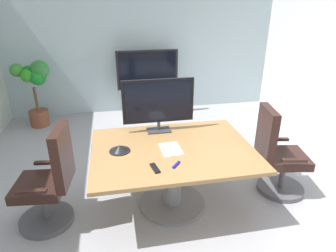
{
  "coord_description": "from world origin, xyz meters",
  "views": [
    {
      "loc": [
        -0.66,
        -2.63,
        2.21
      ],
      "look_at": [
        -0.08,
        0.34,
        0.89
      ],
      "focal_mm": 31.29,
      "sensor_mm": 36.0,
      "label": 1
    }
  ],
  "objects": [
    {
      "name": "ground_plane",
      "position": [
        0.0,
        0.0,
        0.0
      ],
      "size": [
        7.77,
        7.77,
        0.0
      ],
      "primitive_type": "plane",
      "color": "#99999E"
    },
    {
      "name": "wall_back_glass_partition",
      "position": [
        0.0,
        3.39,
        1.41
      ],
      "size": [
        5.47,
        0.1,
        2.83
      ],
      "primitive_type": "cube",
      "color": "#9EB2B7",
      "rests_on": "ground"
    },
    {
      "name": "conference_table",
      "position": [
        -0.08,
        0.09,
        0.55
      ],
      "size": [
        1.71,
        1.29,
        0.74
      ],
      "color": "olive",
      "rests_on": "ground"
    },
    {
      "name": "office_chair_left",
      "position": [
        -1.36,
        0.04,
        0.46
      ],
      "size": [
        0.62,
        0.6,
        1.09
      ],
      "rotation": [
        0.0,
        0.0,
        -1.68
      ],
      "color": "#4C4C51",
      "rests_on": "ground"
    },
    {
      "name": "office_chair_right",
      "position": [
        1.21,
        0.11,
        0.46
      ],
      "size": [
        0.63,
        0.61,
        1.09
      ],
      "rotation": [
        0.0,
        0.0,
        1.4
      ],
      "color": "#4C4C51",
      "rests_on": "ground"
    },
    {
      "name": "tv_monitor",
      "position": [
        -0.15,
        0.56,
        1.1
      ],
      "size": [
        0.84,
        0.18,
        0.64
      ],
      "color": "#333338",
      "rests_on": "conference_table"
    },
    {
      "name": "wall_display_unit",
      "position": [
        0.03,
        3.03,
        0.44
      ],
      "size": [
        1.2,
        0.36,
        1.31
      ],
      "color": "#B7BABC",
      "rests_on": "ground"
    },
    {
      "name": "potted_plant",
      "position": [
        -2.02,
        2.84,
        0.78
      ],
      "size": [
        0.63,
        0.51,
        1.22
      ],
      "color": "brown",
      "rests_on": "ground"
    },
    {
      "name": "conference_phone",
      "position": [
        -0.64,
        0.12,
        0.77
      ],
      "size": [
        0.22,
        0.22,
        0.07
      ],
      "color": "black",
      "rests_on": "conference_table"
    },
    {
      "name": "remote_control",
      "position": [
        -0.33,
        -0.29,
        0.75
      ],
      "size": [
        0.08,
        0.18,
        0.02
      ],
      "primitive_type": "cube",
      "rotation": [
        0.0,
        0.0,
        0.19
      ],
      "color": "black",
      "rests_on": "conference_table"
    },
    {
      "name": "whiteboard_marker",
      "position": [
        -0.12,
        -0.27,
        0.75
      ],
      "size": [
        0.1,
        0.11,
        0.02
      ],
      "primitive_type": "cube",
      "rotation": [
        0.0,
        0.0,
        0.89
      ],
      "color": "#1919A5",
      "rests_on": "conference_table"
    },
    {
      "name": "paper_notepad",
      "position": [
        -0.1,
        0.06,
        0.74
      ],
      "size": [
        0.22,
        0.31,
        0.01
      ],
      "primitive_type": "cube",
      "rotation": [
        0.0,
        0.0,
        0.05
      ],
      "color": "white",
      "rests_on": "conference_table"
    }
  ]
}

